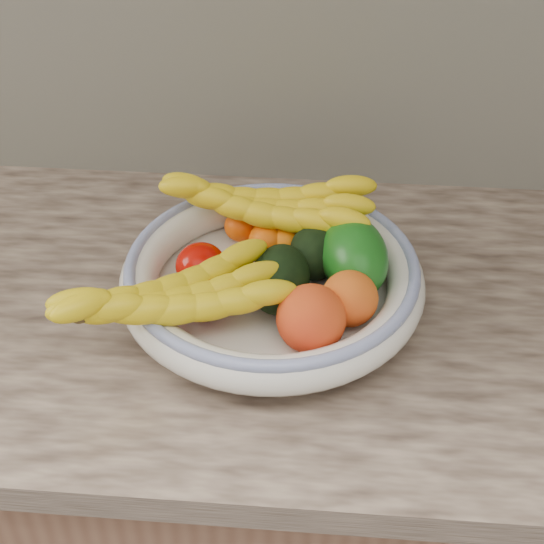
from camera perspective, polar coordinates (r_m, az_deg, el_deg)
The scene contains 15 objects.
kitchen_counter at distance 1.44m, azimuth 0.09°, elevation -15.01°, with size 2.44×0.66×1.40m.
fruit_bowl at distance 1.06m, azimuth -0.00°, elevation -0.48°, with size 0.39×0.39×0.08m.
clementine_back_left at distance 1.15m, azimuth -2.14°, elevation 3.16°, with size 0.05×0.05×0.04m, color #FB5A05.
clementine_back_right at distance 1.14m, azimuth 1.40°, elevation 2.72°, with size 0.06×0.06×0.05m, color #DC6904.
clementine_back_mid at distance 1.12m, azimuth 1.04°, elevation 2.14°, with size 0.06×0.06×0.05m, color orange.
clementine_extra at distance 1.12m, azimuth -0.21°, elevation 2.16°, with size 0.06×0.06×0.05m, color #F26005.
tomato_left at distance 1.07m, azimuth -4.88°, elevation 0.43°, with size 0.07×0.07×0.06m, color #B20800.
tomato_near_left at distance 1.02m, azimuth -4.79°, elevation -1.71°, with size 0.07×0.07×0.06m, color #9F0400.
avocado_center at distance 1.04m, azimuth 0.53°, elevation -0.49°, with size 0.08×0.11×0.08m, color black.
avocado_right at distance 1.09m, azimuth 3.28°, elevation 1.64°, with size 0.07×0.11×0.07m, color black.
green_mango at distance 1.06m, azimuth 5.61°, elevation 1.09°, with size 0.08×0.13×0.09m, color #0F510F.
peach_front at distance 0.98m, azimuth 2.70°, elevation -3.20°, with size 0.08×0.08×0.08m, color orange.
peach_right at distance 1.01m, azimuth 5.33°, elevation -1.82°, with size 0.07×0.07×0.07m, color orange.
banana_bunch_back at distance 1.12m, azimuth -0.46°, elevation 4.27°, with size 0.31×0.11×0.09m, color yellow, non-canonical shape.
banana_bunch_front at distance 0.98m, azimuth -6.87°, elevation -2.11°, with size 0.30×0.12×0.08m, color yellow, non-canonical shape.
Camera 1 is at (0.07, 0.84, 1.62)m, focal length 55.00 mm.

